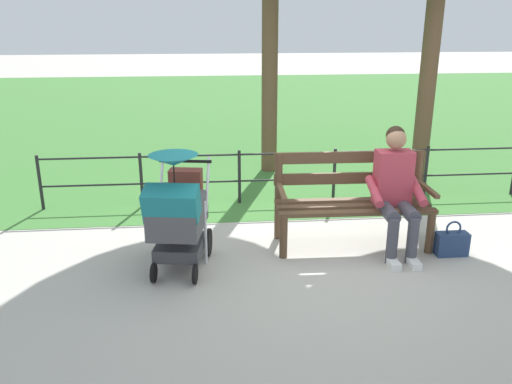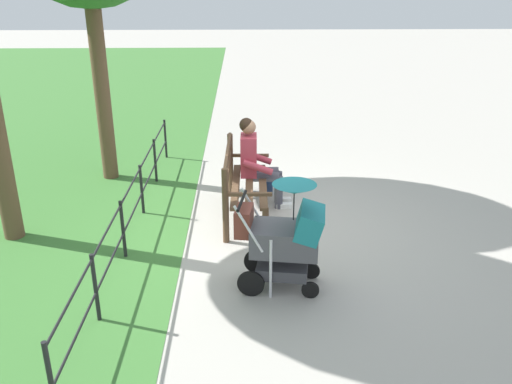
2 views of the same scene
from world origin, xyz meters
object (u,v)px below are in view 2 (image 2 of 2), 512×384
object	(u,v)px
park_bench	(241,180)
person_on_bench	(257,160)
handbag	(267,183)
stroller	(286,235)

from	to	relation	value
park_bench	person_on_bench	distance (m)	0.47
handbag	park_bench	bearing A→B (deg)	-23.23
stroller	park_bench	bearing A→B (deg)	-165.63
park_bench	person_on_bench	xyz separation A→B (m)	(-0.38, 0.22, 0.15)
person_on_bench	stroller	bearing A→B (deg)	6.14
person_on_bench	handbag	world-z (taller)	person_on_bench
stroller	handbag	distance (m)	2.76
person_on_bench	stroller	xyz separation A→B (m)	(2.16, 0.23, -0.08)
park_bench	handbag	world-z (taller)	park_bench
park_bench	stroller	world-z (taller)	stroller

